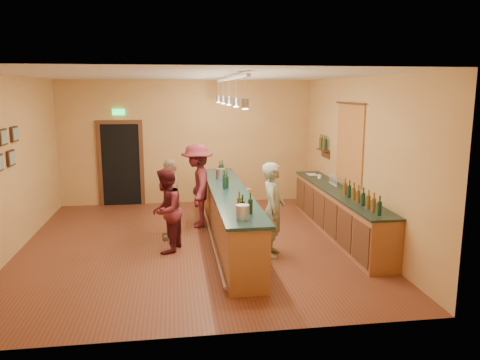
{
  "coord_description": "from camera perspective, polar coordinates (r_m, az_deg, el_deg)",
  "views": [
    {
      "loc": [
        -0.34,
        -8.73,
        2.92
      ],
      "look_at": [
        0.93,
        0.2,
        1.2
      ],
      "focal_mm": 35.0,
      "sensor_mm": 36.0,
      "label": 1
    }
  ],
  "objects": [
    {
      "name": "wall_back",
      "position": [
        12.31,
        -6.49,
        4.56
      ],
      "size": [
        6.5,
        0.02,
        3.2
      ],
      "primitive_type": "cube",
      "color": "#BC7C46",
      "rests_on": "floor"
    },
    {
      "name": "customer_c",
      "position": [
        10.15,
        -5.21,
        -0.67
      ],
      "size": [
        0.71,
        1.19,
        1.82
      ],
      "primitive_type": "imported",
      "rotation": [
        0.0,
        0.0,
        -1.6
      ],
      "color": "#59191E",
      "rests_on": "floor"
    },
    {
      "name": "floor",
      "position": [
        9.21,
        -5.61,
        -7.75
      ],
      "size": [
        7.0,
        7.0,
        0.0
      ],
      "primitive_type": "plane",
      "color": "#5E2B1A",
      "rests_on": "ground"
    },
    {
      "name": "customer_a",
      "position": [
        8.64,
        -9.01,
        -3.68
      ],
      "size": [
        0.8,
        0.91,
        1.56
      ],
      "primitive_type": "imported",
      "rotation": [
        0.0,
        0.0,
        -1.89
      ],
      "color": "#59191E",
      "rests_on": "floor"
    },
    {
      "name": "back_counter",
      "position": [
        9.81,
        11.92,
        -3.81
      ],
      "size": [
        0.6,
        4.55,
        1.27
      ],
      "color": "brown",
      "rests_on": "floor"
    },
    {
      "name": "bar_stool",
      "position": [
        11.2,
        0.58,
        -1.83
      ],
      "size": [
        0.3,
        0.3,
        0.62
      ],
      "rotation": [
        0.0,
        0.0,
        -0.39
      ],
      "color": "#A07048",
      "rests_on": "floor"
    },
    {
      "name": "wall_right",
      "position": [
        9.53,
        14.13,
        2.5
      ],
      "size": [
        0.02,
        7.0,
        3.2
      ],
      "primitive_type": "cube",
      "color": "#BC7C46",
      "rests_on": "floor"
    },
    {
      "name": "bartender",
      "position": [
        8.36,
        4.05,
        -3.6
      ],
      "size": [
        0.56,
        0.71,
        1.69
      ],
      "primitive_type": "imported",
      "rotation": [
        0.0,
        0.0,
        1.28
      ],
      "color": "gray",
      "rests_on": "floor"
    },
    {
      "name": "tapestry",
      "position": [
        9.86,
        13.22,
        4.27
      ],
      "size": [
        0.03,
        1.4,
        1.6
      ],
      "primitive_type": "cube",
      "color": "#9D311F",
      "rests_on": "wall_right"
    },
    {
      "name": "doorway",
      "position": [
        12.41,
        -14.31,
        2.14
      ],
      "size": [
        1.15,
        0.09,
        2.48
      ],
      "color": "black",
      "rests_on": "wall_back"
    },
    {
      "name": "pendant_track",
      "position": [
        8.79,
        -1.37,
        11.19
      ],
      "size": [
        0.11,
        4.6,
        0.5
      ],
      "color": "silver",
      "rests_on": "ceiling"
    },
    {
      "name": "bottle_shelf",
      "position": [
        11.27,
        10.14,
        4.23
      ],
      "size": [
        0.17,
        0.55,
        0.54
      ],
      "color": "#4B2916",
      "rests_on": "wall_right"
    },
    {
      "name": "wall_front",
      "position": [
        5.41,
        -4.23,
        -3.4
      ],
      "size": [
        6.5,
        0.02,
        3.2
      ],
      "primitive_type": "cube",
      "color": "#BC7C46",
      "rests_on": "floor"
    },
    {
      "name": "customer_b",
      "position": [
        9.41,
        -8.42,
        -2.32
      ],
      "size": [
        0.46,
        0.97,
        1.61
      ],
      "primitive_type": "imported",
      "rotation": [
        0.0,
        0.0,
        -1.5
      ],
      "color": "#997A51",
      "rests_on": "floor"
    },
    {
      "name": "wall_left",
      "position": [
        9.3,
        -26.25,
        1.5
      ],
      "size": [
        0.02,
        7.0,
        3.2
      ],
      "primitive_type": "cube",
      "color": "#BC7C46",
      "rests_on": "floor"
    },
    {
      "name": "ceiling",
      "position": [
        8.74,
        -6.0,
        12.56
      ],
      "size": [
        6.5,
        7.0,
        0.02
      ],
      "primitive_type": "cube",
      "color": "silver",
      "rests_on": "wall_back"
    },
    {
      "name": "tasting_bar",
      "position": [
        9.09,
        -1.31,
        -3.97
      ],
      "size": [
        0.73,
        5.1,
        1.38
      ],
      "color": "brown",
      "rests_on": "floor"
    }
  ]
}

